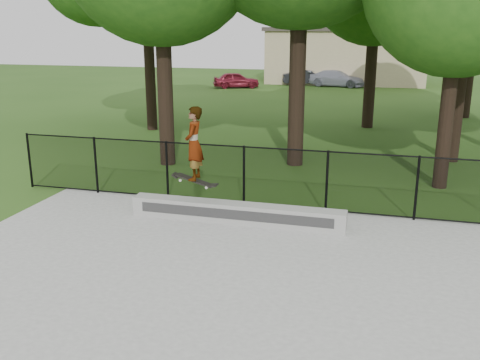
% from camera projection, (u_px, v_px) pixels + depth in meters
% --- Properties ---
extents(ground, '(100.00, 100.00, 0.00)m').
position_uv_depth(ground, '(276.00, 357.00, 7.19)').
color(ground, '#274B15').
rests_on(ground, ground).
extents(concrete_slab, '(14.00, 12.00, 0.06)m').
position_uv_depth(concrete_slab, '(276.00, 355.00, 7.18)').
color(concrete_slab, gray).
rests_on(concrete_slab, ground).
extents(grind_ledge, '(4.87, 0.40, 0.44)m').
position_uv_depth(grind_ledge, '(236.00, 213.00, 11.94)').
color(grind_ledge, '#9B9B97').
rests_on(grind_ledge, concrete_slab).
extents(car_a, '(3.60, 2.49, 1.14)m').
position_uv_depth(car_a, '(236.00, 80.00, 39.03)').
color(car_a, maroon).
rests_on(car_a, ground).
extents(car_b, '(3.46, 2.06, 1.18)m').
position_uv_depth(car_b, '(306.00, 77.00, 40.98)').
color(car_b, black).
rests_on(car_b, ground).
extents(car_c, '(4.06, 2.41, 1.20)m').
position_uv_depth(car_c, '(337.00, 78.00, 39.98)').
color(car_c, '#9395A7').
rests_on(car_c, ground).
extents(skater_airborne, '(0.82, 0.62, 1.79)m').
position_uv_depth(skater_airborne, '(194.00, 145.00, 11.49)').
color(skater_airborne, black).
rests_on(skater_airborne, ground).
extents(chainlink_fence, '(16.06, 0.06, 1.50)m').
position_uv_depth(chainlink_fence, '(327.00, 182.00, 12.44)').
color(chainlink_fence, black).
rests_on(chainlink_fence, concrete_slab).
extents(distant_building, '(12.40, 6.40, 4.30)m').
position_uv_depth(distant_building, '(346.00, 55.00, 42.37)').
color(distant_building, '#C6B28B').
rests_on(distant_building, ground).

